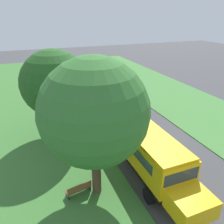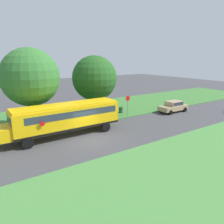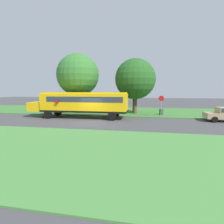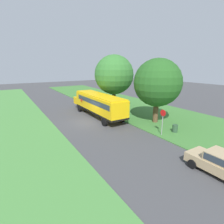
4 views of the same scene
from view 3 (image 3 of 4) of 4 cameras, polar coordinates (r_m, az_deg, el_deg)
ground_plane at (r=19.34m, az=-7.57°, el=-3.14°), size 120.00×120.00×0.00m
grass_verge at (r=28.91m, az=-1.47°, el=0.43°), size 12.00×80.00×0.08m
grass_far_side at (r=11.37m, az=-21.92°, el=-10.84°), size 10.00×80.00×0.07m
school_bus at (r=21.79m, az=-9.77°, el=3.08°), size 2.84×12.42×3.16m
oak_tree_beside_bus at (r=26.17m, az=-11.38°, el=11.51°), size 6.02×6.02×8.60m
oak_tree_roadside_mid at (r=25.18m, az=7.61°, el=10.77°), size 5.73×5.73×7.85m
stop_sign at (r=22.86m, az=15.76°, el=2.63°), size 0.08×0.68×2.74m
park_bench at (r=27.22m, az=-9.64°, el=0.83°), size 1.67×0.81×0.92m
trash_bin at (r=24.76m, az=15.81°, el=-0.03°), size 0.56×0.56×0.90m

